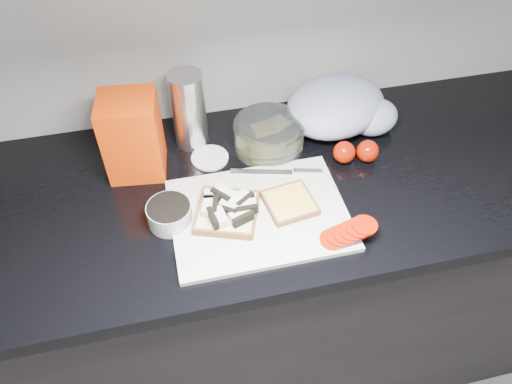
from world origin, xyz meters
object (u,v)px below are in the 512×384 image
steel_canister (189,110)px  glass_bowl (269,135)px  cutting_board (259,214)px  bread_bag (133,136)px

steel_canister → glass_bowl: bearing=-18.8°
cutting_board → steel_canister: (-0.11, 0.30, 0.10)m
glass_bowl → bread_bag: size_ratio=0.87×
cutting_board → steel_canister: bearing=110.8°
glass_bowl → steel_canister: 0.21m
cutting_board → bread_bag: 0.35m
bread_bag → steel_canister: bread_bag is taller
cutting_board → bread_bag: bearing=138.9°
steel_canister → bread_bag: bearing=-153.4°
cutting_board → glass_bowl: (0.08, 0.23, 0.03)m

